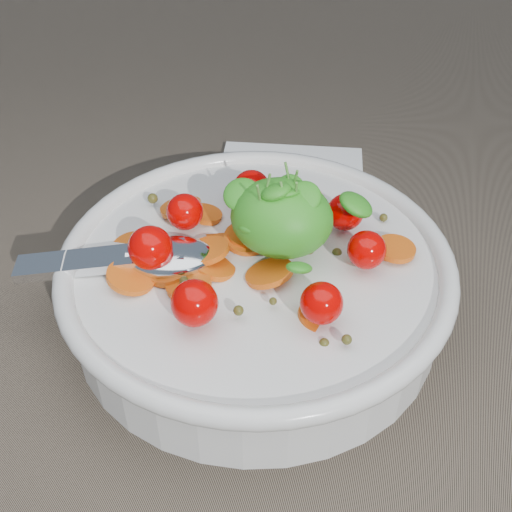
# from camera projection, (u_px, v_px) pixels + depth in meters

# --- Properties ---
(ground) EXTENTS (6.00, 6.00, 0.00)m
(ground) POSITION_uv_depth(u_px,v_px,m) (226.00, 306.00, 0.54)
(ground) COLOR #706250
(ground) RESTS_ON ground
(bowl) EXTENTS (0.33, 0.31, 0.13)m
(bowl) POSITION_uv_depth(u_px,v_px,m) (256.00, 279.00, 0.51)
(bowl) COLOR silver
(bowl) RESTS_ON ground
(napkin) EXTENTS (0.17, 0.16, 0.01)m
(napkin) POSITION_uv_depth(u_px,v_px,m) (290.00, 180.00, 0.68)
(napkin) COLOR white
(napkin) RESTS_ON ground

